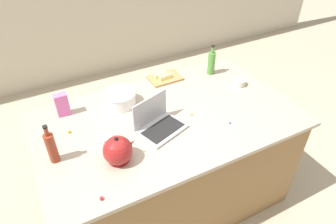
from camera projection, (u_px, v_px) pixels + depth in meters
ground_plane at (168, 195)px, 2.73m from camera, size 12.00×12.00×0.00m
island_counter at (168, 161)px, 2.45m from camera, size 1.86×1.09×0.90m
laptop at (158, 123)px, 2.06m from camera, size 0.36×0.32×0.22m
mixing_bowl_large at (120, 98)px, 2.27m from camera, size 0.25×0.25×0.11m
bottle_soy at (51, 147)px, 1.78m from camera, size 0.06×0.06×0.27m
bottle_olive at (211, 63)px, 2.59m from camera, size 0.06×0.06×0.26m
kettle at (118, 151)px, 1.80m from camera, size 0.21×0.18×0.20m
cutting_board at (165, 78)px, 2.58m from camera, size 0.27×0.19×0.02m
butter_stick_left at (165, 77)px, 2.54m from camera, size 0.11×0.05×0.04m
butter_stick_right at (160, 75)px, 2.57m from camera, size 0.11×0.05×0.04m
ramekin_small at (106, 138)px, 1.97m from camera, size 0.09×0.09×0.04m
ramekin_medium at (239, 82)px, 2.49m from camera, size 0.10×0.10×0.05m
candy_bag at (62, 104)px, 2.15m from camera, size 0.09×0.06×0.17m
candy_0 at (191, 114)px, 2.19m from camera, size 0.01×0.01×0.01m
candy_1 at (69, 132)px, 2.04m from camera, size 0.02×0.02×0.02m
candy_2 at (101, 198)px, 1.62m from camera, size 0.02×0.02×0.02m
candy_3 at (117, 112)px, 2.21m from camera, size 0.02×0.02×0.02m
candy_4 at (158, 97)px, 2.35m from camera, size 0.02×0.02×0.02m
candy_5 at (230, 123)px, 2.12m from camera, size 0.01×0.01×0.01m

